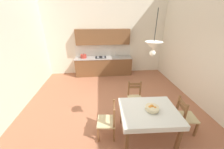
{
  "coord_description": "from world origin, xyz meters",
  "views": [
    {
      "loc": [
        -0.34,
        -3.09,
        2.67
      ],
      "look_at": [
        -0.01,
        0.25,
        1.17
      ],
      "focal_mm": 20.5,
      "sensor_mm": 36.0,
      "label": 1
    }
  ],
  "objects_px": {
    "dining_chair_tv_side": "(108,121)",
    "dining_chair_window_side": "(185,117)",
    "kitchen_cabinetry": "(103,58)",
    "dining_table": "(148,114)",
    "dining_chair_kitchen_side": "(135,98)",
    "pendant_lamp": "(153,46)",
    "fruit_bowl": "(152,108)"
  },
  "relations": [
    {
      "from": "dining_chair_tv_side",
      "to": "pendant_lamp",
      "type": "relative_size",
      "value": 1.16
    },
    {
      "from": "dining_chair_kitchen_side",
      "to": "pendant_lamp",
      "type": "relative_size",
      "value": 1.16
    },
    {
      "from": "kitchen_cabinetry",
      "to": "dining_table",
      "type": "relative_size",
      "value": 2.06
    },
    {
      "from": "kitchen_cabinetry",
      "to": "dining_chair_tv_side",
      "type": "relative_size",
      "value": 2.97
    },
    {
      "from": "dining_chair_kitchen_side",
      "to": "dining_chair_window_side",
      "type": "xyz_separation_m",
      "value": [
        1.03,
        -0.91,
        0.0
      ]
    },
    {
      "from": "dining_table",
      "to": "dining_chair_tv_side",
      "type": "height_order",
      "value": "dining_chair_tv_side"
    },
    {
      "from": "pendant_lamp",
      "to": "dining_chair_kitchen_side",
      "type": "bearing_deg",
      "value": 87.92
    },
    {
      "from": "dining_chair_kitchen_side",
      "to": "dining_table",
      "type": "bearing_deg",
      "value": -86.65
    },
    {
      "from": "dining_chair_window_side",
      "to": "fruit_bowl",
      "type": "relative_size",
      "value": 3.1
    },
    {
      "from": "pendant_lamp",
      "to": "dining_table",
      "type": "bearing_deg",
      "value": -6.57
    },
    {
      "from": "kitchen_cabinetry",
      "to": "pendant_lamp",
      "type": "xyz_separation_m",
      "value": [
        0.8,
        -3.86,
        1.34
      ]
    },
    {
      "from": "kitchen_cabinetry",
      "to": "dining_table",
      "type": "distance_m",
      "value": 3.98
    },
    {
      "from": "dining_table",
      "to": "dining_chair_kitchen_side",
      "type": "bearing_deg",
      "value": 93.35
    },
    {
      "from": "fruit_bowl",
      "to": "dining_chair_window_side",
      "type": "bearing_deg",
      "value": 3.1
    },
    {
      "from": "kitchen_cabinetry",
      "to": "dining_chair_tv_side",
      "type": "height_order",
      "value": "kitchen_cabinetry"
    },
    {
      "from": "dining_chair_window_side",
      "to": "dining_chair_kitchen_side",
      "type": "bearing_deg",
      "value": 138.43
    },
    {
      "from": "dining_table",
      "to": "dining_chair_kitchen_side",
      "type": "xyz_separation_m",
      "value": [
        -0.06,
        0.95,
        -0.19
      ]
    },
    {
      "from": "dining_chair_tv_side",
      "to": "fruit_bowl",
      "type": "bearing_deg",
      "value": -4.83
    },
    {
      "from": "kitchen_cabinetry",
      "to": "fruit_bowl",
      "type": "relative_size",
      "value": 9.21
    },
    {
      "from": "dining_chair_window_side",
      "to": "fruit_bowl",
      "type": "distance_m",
      "value": 0.98
    },
    {
      "from": "fruit_bowl",
      "to": "dining_chair_tv_side",
      "type": "bearing_deg",
      "value": 175.17
    },
    {
      "from": "pendant_lamp",
      "to": "dining_chair_window_side",
      "type": "bearing_deg",
      "value": 1.61
    },
    {
      "from": "fruit_bowl",
      "to": "pendant_lamp",
      "type": "relative_size",
      "value": 0.37
    },
    {
      "from": "kitchen_cabinetry",
      "to": "dining_chair_window_side",
      "type": "height_order",
      "value": "kitchen_cabinetry"
    },
    {
      "from": "dining_chair_tv_side",
      "to": "dining_chair_window_side",
      "type": "relative_size",
      "value": 1.0
    },
    {
      "from": "dining_chair_window_side",
      "to": "pendant_lamp",
      "type": "bearing_deg",
      "value": -178.39
    },
    {
      "from": "kitchen_cabinetry",
      "to": "dining_chair_kitchen_side",
      "type": "distance_m",
      "value": 3.07
    },
    {
      "from": "pendant_lamp",
      "to": "fruit_bowl",
      "type": "bearing_deg",
      "value": -7.39
    },
    {
      "from": "dining_chair_tv_side",
      "to": "fruit_bowl",
      "type": "height_order",
      "value": "dining_chair_tv_side"
    },
    {
      "from": "fruit_bowl",
      "to": "kitchen_cabinetry",
      "type": "bearing_deg",
      "value": 103.81
    },
    {
      "from": "dining_table",
      "to": "fruit_bowl",
      "type": "xyz_separation_m",
      "value": [
        0.06,
        -0.01,
        0.18
      ]
    },
    {
      "from": "kitchen_cabinetry",
      "to": "dining_table",
      "type": "bearing_deg",
      "value": -76.99
    }
  ]
}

